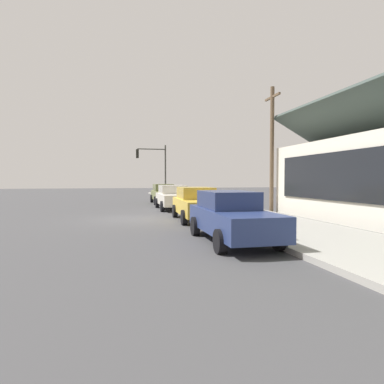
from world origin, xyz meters
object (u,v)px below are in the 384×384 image
at_px(car_navy, 231,216).
at_px(utility_pole_wooden, 272,147).
at_px(car_ivory, 173,197).
at_px(traffic_light_main, 154,163).
at_px(fire_hydrant_red, 196,202).
at_px(car_olive, 164,194).
at_px(car_mustard, 197,203).

height_order(car_navy, utility_pole_wooden, utility_pole_wooden).
distance_m(car_ivory, traffic_light_main, 9.55).
relative_size(utility_pole_wooden, fire_hydrant_red, 10.56).
height_order(car_ivory, traffic_light_main, traffic_light_main).
relative_size(car_olive, car_ivory, 0.94).
relative_size(car_mustard, car_navy, 1.02).
relative_size(car_olive, traffic_light_main, 0.86).
bearing_deg(car_navy, fire_hydrant_red, 172.43).
xyz_separation_m(car_ivory, car_navy, (11.60, -0.14, -0.00)).
relative_size(car_ivory, traffic_light_main, 0.91).
distance_m(car_ivory, car_navy, 11.60).
xyz_separation_m(car_ivory, utility_pole_wooden, (3.29, 5.45, 3.11)).
relative_size(car_navy, fire_hydrant_red, 6.63).
bearing_deg(car_ivory, car_olive, 179.07).
bearing_deg(utility_pole_wooden, traffic_light_main, -155.56).
xyz_separation_m(car_olive, car_navy, (17.04, -0.29, 0.00)).
bearing_deg(car_navy, car_ivory, 179.89).
distance_m(car_ivory, fire_hydrant_red, 1.56).
relative_size(car_mustard, traffic_light_main, 0.92).
xyz_separation_m(car_olive, car_mustard, (11.51, -0.03, 0.00)).
distance_m(car_mustard, fire_hydrant_red, 5.76).
xyz_separation_m(car_olive, car_ivory, (5.44, -0.15, 0.00)).
distance_m(utility_pole_wooden, fire_hydrant_red, 5.98).
bearing_deg(utility_pole_wooden, car_ivory, -121.13).
xyz_separation_m(car_navy, utility_pole_wooden, (-8.30, 5.60, 3.11)).
height_order(car_mustard, car_navy, same).
xyz_separation_m(car_mustard, utility_pole_wooden, (-2.77, 5.34, 3.11)).
bearing_deg(car_olive, car_navy, -0.95).
bearing_deg(fire_hydrant_red, traffic_light_main, -170.22).
relative_size(car_olive, fire_hydrant_red, 6.27).
bearing_deg(car_navy, car_mustard, 177.89).
xyz_separation_m(car_olive, fire_hydrant_red, (5.91, 1.30, -0.32)).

